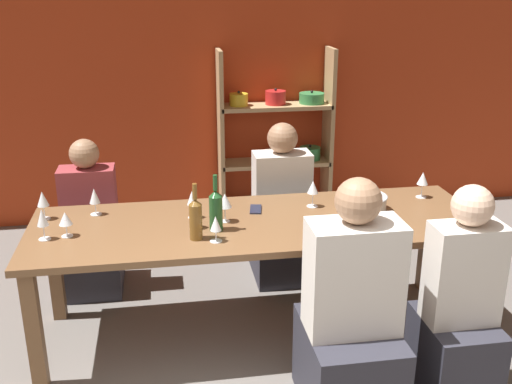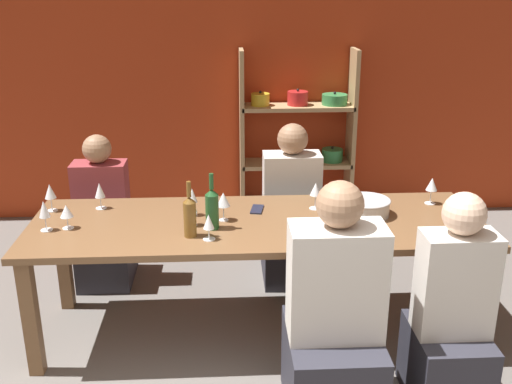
{
  "view_description": "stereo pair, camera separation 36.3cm",
  "coord_description": "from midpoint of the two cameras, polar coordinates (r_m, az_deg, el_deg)",
  "views": [
    {
      "loc": [
        -0.35,
        -1.53,
        2.12
      ],
      "look_at": [
        0.2,
        1.85,
        0.91
      ],
      "focal_mm": 42.0,
      "sensor_mm": 36.0,
      "label": 1
    },
    {
      "loc": [
        0.01,
        -1.57,
        2.12
      ],
      "look_at": [
        0.2,
        1.85,
        0.91
      ],
      "focal_mm": 42.0,
      "sensor_mm": 36.0,
      "label": 2
    }
  ],
  "objects": [
    {
      "name": "wine_glass_empty_b",
      "position": [
        3.82,
        -12.07,
        0.04
      ],
      "size": [
        0.07,
        0.07,
        0.17
      ],
      "color": "white",
      "rests_on": "dining_table"
    },
    {
      "name": "wine_glass_red_e",
      "position": [
        3.48,
        -3.19,
        -1.43
      ],
      "size": [
        0.07,
        0.07,
        0.17
      ],
      "color": "white",
      "rests_on": "dining_table"
    },
    {
      "name": "wall_back_red",
      "position": [
        5.44,
        -1.37,
        11.41
      ],
      "size": [
        8.8,
        0.06,
        2.7
      ],
      "color": "#B23819",
      "rests_on": "ground_plane"
    },
    {
      "name": "person_near_b",
      "position": [
        3.09,
        10.83,
        -13.44
      ],
      "size": [
        0.46,
        0.57,
        1.27
      ],
      "color": "#2D2D38",
      "rests_on": "ground_plane"
    },
    {
      "name": "person_far_a",
      "position": [
        4.45,
        -12.01,
        -3.53
      ],
      "size": [
        0.38,
        0.47,
        1.11
      ],
      "rotation": [
        0.0,
        0.0,
        3.14
      ],
      "color": "#2D2D38",
      "rests_on": "ground_plane"
    },
    {
      "name": "wine_glass_empty_a",
      "position": [
        4.04,
        18.91,
        0.59
      ],
      "size": [
        0.07,
        0.07,
        0.17
      ],
      "color": "white",
      "rests_on": "dining_table"
    },
    {
      "name": "shelf_unit",
      "position": [
        5.46,
        6.0,
        3.45
      ],
      "size": [
        1.02,
        0.3,
        1.56
      ],
      "color": "tan",
      "rests_on": "ground_plane"
    },
    {
      "name": "mixing_bowl",
      "position": [
        3.76,
        13.21,
        -1.39
      ],
      "size": [
        0.29,
        0.29,
        0.1
      ],
      "color": "#B7BABC",
      "rests_on": "dining_table"
    },
    {
      "name": "wine_glass_red_c",
      "position": [
        3.86,
        -16.52,
        -0.07
      ],
      "size": [
        0.07,
        0.07,
        0.18
      ],
      "color": "white",
      "rests_on": "dining_table"
    },
    {
      "name": "person_near_a",
      "position": [
        3.34,
        21.05,
        -12.16
      ],
      "size": [
        0.37,
        0.46,
        1.18
      ],
      "color": "#2D2D38",
      "rests_on": "ground_plane"
    },
    {
      "name": "wine_glass_red_b",
      "position": [
        3.56,
        -14.87,
        -1.9
      ],
      "size": [
        0.08,
        0.08,
        0.15
      ],
      "color": "white",
      "rests_on": "dining_table"
    },
    {
      "name": "person_far_b",
      "position": [
        4.42,
        5.7,
        -3.0
      ],
      "size": [
        0.41,
        0.51,
        1.18
      ],
      "rotation": [
        0.0,
        0.0,
        3.14
      ],
      "color": "#2D2D38",
      "rests_on": "ground_plane"
    },
    {
      "name": "wine_glass_white_a",
      "position": [
        3.64,
        -3.26,
        -0.48
      ],
      "size": [
        0.06,
        0.06,
        0.17
      ],
      "color": "white",
      "rests_on": "dining_table"
    },
    {
      "name": "cell_phone",
      "position": [
        3.76,
        2.86,
        -1.71
      ],
      "size": [
        0.1,
        0.16,
        0.01
      ],
      "color": "#1E2338",
      "rests_on": "dining_table"
    },
    {
      "name": "wine_glass_red_a",
      "position": [
        3.3,
        -1.4,
        -3.02
      ],
      "size": [
        0.07,
        0.07,
        0.15
      ],
      "color": "white",
      "rests_on": "dining_table"
    },
    {
      "name": "wine_glass_white_b",
      "position": [
        3.55,
        -0.2,
        -0.83
      ],
      "size": [
        0.08,
        0.08,
        0.18
      ],
      "color": "white",
      "rests_on": "dining_table"
    },
    {
      "name": "wine_bottle_dark",
      "position": [
        3.34,
        -3.25,
        -2.31
      ],
      "size": [
        0.07,
        0.07,
        0.33
      ],
      "color": "brown",
      "rests_on": "dining_table"
    },
    {
      "name": "wine_glass_white_c",
      "position": [
        3.56,
        -16.83,
        -1.73
      ],
      "size": [
        0.07,
        0.07,
        0.18
      ],
      "color": "white",
      "rests_on": "dining_table"
    },
    {
      "name": "dining_table",
      "position": [
        3.62,
        2.96,
        -4.01
      ],
      "size": [
        2.71,
        0.89,
        0.76
      ],
      "color": "brown",
      "rests_on": "ground_plane"
    },
    {
      "name": "wine_bottle_green",
      "position": [
        3.44,
        -1.21,
        -1.57
      ],
      "size": [
        0.08,
        0.08,
        0.34
      ],
      "color": "#1E4C23",
      "rests_on": "dining_table"
    },
    {
      "name": "wine_glass_red_d",
      "position": [
        3.77,
        8.45,
        0.12
      ],
      "size": [
        0.07,
        0.07,
        0.17
      ],
      "color": "white",
      "rests_on": "dining_table"
    }
  ]
}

